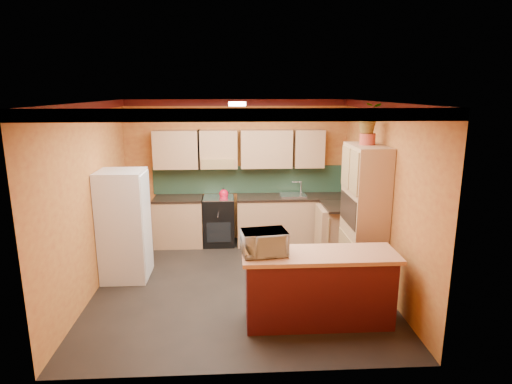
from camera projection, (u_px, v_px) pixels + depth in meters
The scene contains 15 objects.
room_shell at pixel (239, 144), 6.26m from camera, with size 4.24×4.24×2.72m.
base_cabinets_back at pixel (252, 221), 8.13m from camera, with size 3.65×0.60×0.88m, color tan.
countertop_back at pixel (252, 197), 8.02m from camera, with size 3.65×0.62×0.04m, color black.
stove at pixel (219, 221), 8.09m from camera, with size 0.58×0.58×0.91m, color black.
kettle at pixel (224, 193), 7.92m from camera, with size 0.17×0.17×0.18m, color red, non-canonical shape.
sink at pixel (293, 195), 8.06m from camera, with size 0.48×0.40×0.03m, color silver.
base_cabinets_right at pixel (340, 232), 7.51m from camera, with size 0.60×0.80×0.88m, color tan.
countertop_right at pixel (342, 206), 7.41m from camera, with size 0.62×0.80×0.04m, color black.
fridge at pixel (124, 225), 6.52m from camera, with size 0.68×0.66×1.70m, color silver.
pantry at pixel (364, 216), 6.32m from camera, with size 0.48×0.90×2.10m, color tan.
fern_pot at pixel (367, 139), 6.10m from camera, with size 0.22×0.22×0.16m, color #A83A28.
fern at pixel (369, 118), 6.04m from camera, with size 0.39×0.33×0.43m, color tan.
breakfast_bar at pixel (319, 290), 5.31m from camera, with size 1.80×0.55×0.88m, color #4B1112.
bar_top at pixel (320, 255), 5.20m from camera, with size 1.90×0.65×0.05m, color tan.
microwave at pixel (264, 243), 5.13m from camera, with size 0.53×0.36×0.30m, color silver.
Camera 1 is at (-0.08, -5.98, 2.85)m, focal length 30.00 mm.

